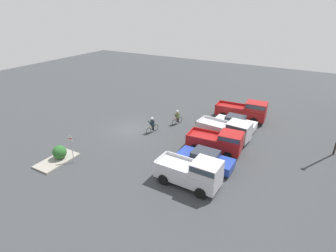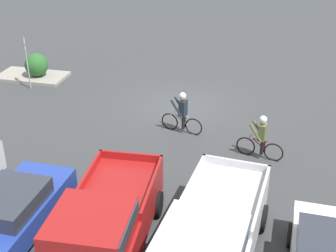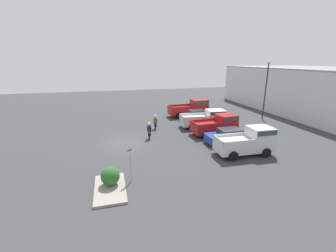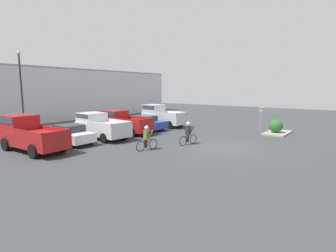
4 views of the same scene
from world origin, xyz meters
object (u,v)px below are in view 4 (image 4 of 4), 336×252
at_px(pickup_truck_3, 161,115).
at_px(shrub, 276,126).
at_px(pickup_truck_0, 28,133).
at_px(pickup_truck_1, 100,125).
at_px(sedan_0, 69,134).
at_px(cyclist_0, 188,133).
at_px(lamppost, 21,85).
at_px(pickup_truck_2, 123,122).
at_px(fire_lane_sign, 261,117).
at_px(sedan_1, 145,122).
at_px(cyclist_1, 147,137).

height_order(pickup_truck_3, shrub, pickup_truck_3).
height_order(pickup_truck_0, pickup_truck_1, pickup_truck_0).
distance_m(pickup_truck_0, sedan_0, 2.88).
bearing_deg(pickup_truck_3, cyclist_0, -129.36).
xyz_separation_m(lamppost, shrub, (12.61, -20.52, -3.66)).
bearing_deg(pickup_truck_3, pickup_truck_2, -179.62).
distance_m(pickup_truck_2, pickup_truck_3, 5.64).
bearing_deg(shrub, fire_lane_sign, 102.55).
height_order(pickup_truck_1, sedan_1, pickup_truck_1).
bearing_deg(sedan_0, sedan_1, -0.06).
xyz_separation_m(pickup_truck_0, cyclist_1, (4.81, -6.25, -0.33)).
height_order(pickup_truck_0, cyclist_1, pickup_truck_0).
bearing_deg(sedan_0, cyclist_0, -54.68).
bearing_deg(fire_lane_sign, pickup_truck_2, 127.41).
relative_size(fire_lane_sign, lamppost, 0.34).
relative_size(pickup_truck_1, pickup_truck_3, 1.10).
xyz_separation_m(cyclist_1, fire_lane_sign, (11.29, -3.99, 0.67)).
relative_size(cyclist_0, lamppost, 0.23).
relative_size(pickup_truck_0, fire_lane_sign, 2.20).
bearing_deg(sedan_0, shrub, -39.66).
distance_m(sedan_0, pickup_truck_2, 5.58).
bearing_deg(pickup_truck_2, pickup_truck_1, -177.69).
relative_size(sedan_0, fire_lane_sign, 1.70).
relative_size(sedan_0, pickup_truck_1, 0.82).
xyz_separation_m(sedan_0, sedan_1, (8.40, -0.01, -0.02)).
distance_m(sedan_1, pickup_truck_3, 2.85).
xyz_separation_m(pickup_truck_1, cyclist_1, (-0.85, -5.98, -0.19)).
bearing_deg(sedan_1, pickup_truck_1, 179.75).
bearing_deg(cyclist_0, pickup_truck_3, 50.64).
height_order(sedan_1, fire_lane_sign, fire_lane_sign).
distance_m(pickup_truck_2, fire_lane_sign, 12.69).
height_order(pickup_truck_0, sedan_0, pickup_truck_0).
xyz_separation_m(sedan_0, shrub, (13.57, -11.25, 0.01)).
distance_m(pickup_truck_0, pickup_truck_2, 8.40).
xyz_separation_m(sedan_1, cyclist_0, (-3.27, -7.24, 0.18)).
distance_m(sedan_0, cyclist_1, 6.28).
bearing_deg(lamppost, shrub, -58.43).
relative_size(cyclist_1, lamppost, 0.23).
distance_m(fire_lane_sign, shrub, 1.56).
relative_size(sedan_1, lamppost, 0.61).
xyz_separation_m(pickup_truck_1, lamppost, (-1.88, 9.26, 3.34)).
height_order(sedan_1, cyclist_0, cyclist_0).
bearing_deg(cyclist_1, fire_lane_sign, -19.44).
xyz_separation_m(sedan_1, fire_lane_sign, (4.88, -9.94, 0.83)).
distance_m(pickup_truck_0, shrub, 20.05).
bearing_deg(pickup_truck_2, pickup_truck_3, 0.38).
distance_m(pickup_truck_1, cyclist_0, 7.62).
bearing_deg(lamppost, pickup_truck_2, -63.23).
distance_m(sedan_0, sedan_1, 8.40).
height_order(sedan_0, lamppost, lamppost).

